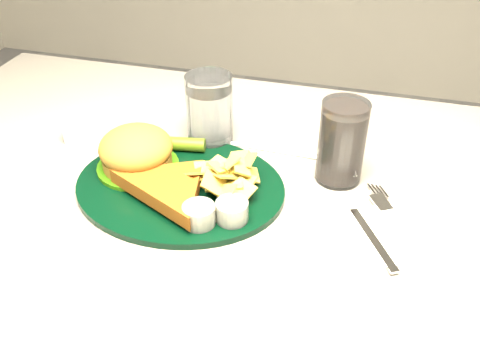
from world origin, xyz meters
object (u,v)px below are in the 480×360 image
object	(u,v)px
water_glass	(209,110)
cola_glass	(342,142)
fork_napkin	(373,234)
dinner_plate	(179,170)

from	to	relation	value
water_glass	cola_glass	size ratio (longest dim) A/B	0.94
water_glass	fork_napkin	size ratio (longest dim) A/B	0.73
dinner_plate	cola_glass	xyz separation A→B (m)	(0.22, 0.09, 0.03)
cola_glass	water_glass	bearing A→B (deg)	167.50
dinner_plate	cola_glass	size ratio (longest dim) A/B	2.46
dinner_plate	fork_napkin	xyz separation A→B (m)	(0.28, -0.03, -0.03)
fork_napkin	water_glass	bearing A→B (deg)	118.79
cola_glass	fork_napkin	world-z (taller)	cola_glass
water_glass	fork_napkin	world-z (taller)	water_glass
dinner_plate	water_glass	bearing A→B (deg)	90.58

